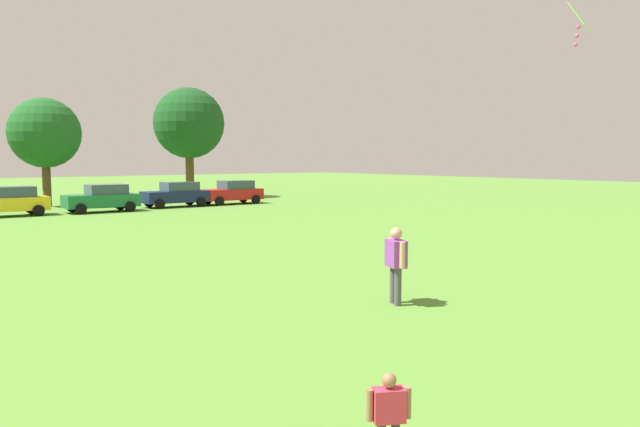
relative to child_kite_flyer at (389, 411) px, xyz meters
name	(u,v)px	position (x,y,z in m)	size (l,w,h in m)	color
child_kite_flyer	(389,411)	(0.00, 0.00, 0.00)	(0.44, 0.33, 1.03)	#3F3833
adult_bystander	(396,259)	(5.13, 5.09, 0.43)	(0.51, 0.78, 1.75)	#4C4C51
kite	(578,20)	(10.07, 3.77, 6.08)	(1.00, 0.70, 1.03)	#8CD859
parked_car_yellow_1	(8,201)	(2.25, 33.09, 0.24)	(4.30, 2.02, 1.68)	yellow
parked_car_green_2	(103,198)	(7.37, 32.63, 0.24)	(4.30, 2.02, 1.68)	#196B38
parked_car_navy_3	(176,194)	(12.55, 33.47, 0.24)	(4.30, 2.02, 1.68)	#141E4C
parked_car_red_4	(233,192)	(16.85, 33.44, 0.24)	(4.30, 2.02, 1.68)	red
tree_right	(45,133)	(5.72, 39.12, 4.33)	(4.70, 4.70, 7.32)	brown
tree_far_right	(189,123)	(17.52, 41.84, 5.52)	(5.83, 5.83, 9.08)	brown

